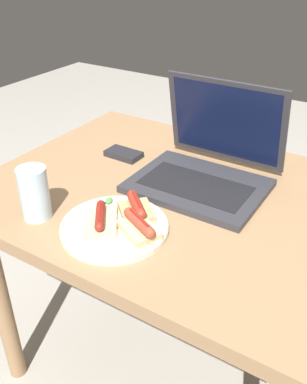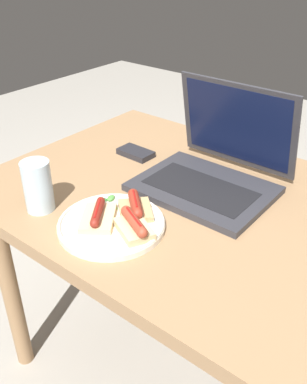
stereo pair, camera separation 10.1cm
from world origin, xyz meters
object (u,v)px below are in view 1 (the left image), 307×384
(drinking_glass, at_px, (34,193))
(plate, at_px, (114,227))
(external_drive, at_px, (124,154))
(laptop, at_px, (206,167))

(drinking_glass, bearing_deg, plate, 14.80)
(drinking_glass, bearing_deg, external_drive, 92.15)
(plate, distance_m, external_drive, 0.38)
(plate, xyz_separation_m, external_drive, (-0.21, 0.32, -0.00))
(plate, relative_size, drinking_glass, 1.93)
(laptop, xyz_separation_m, external_drive, (-0.28, 0.01, -0.04))
(laptop, xyz_separation_m, plate, (-0.07, -0.31, -0.04))
(drinking_glass, bearing_deg, laptop, 53.90)
(laptop, distance_m, external_drive, 0.28)
(external_drive, bearing_deg, plate, -56.25)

